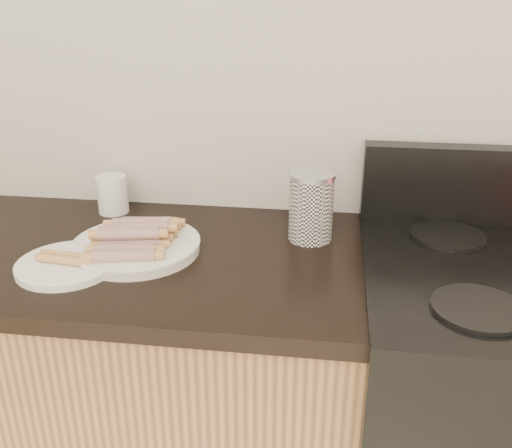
# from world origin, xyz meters

# --- Properties ---
(wall_back) EXTENTS (4.00, 0.04, 2.60)m
(wall_back) POSITION_xyz_m (0.00, 2.00, 1.30)
(wall_back) COLOR silver
(wall_back) RESTS_ON ground
(stove) EXTENTS (0.76, 0.65, 0.91)m
(stove) POSITION_xyz_m (0.78, 1.68, 0.46)
(stove) COLOR black
(stove) RESTS_ON floor
(burner_near_left) EXTENTS (0.18, 0.18, 0.01)m
(burner_near_left) POSITION_xyz_m (0.61, 1.51, 0.92)
(burner_near_left) COLOR black
(burner_near_left) RESTS_ON stove
(burner_far_left) EXTENTS (0.18, 0.18, 0.01)m
(burner_far_left) POSITION_xyz_m (0.61, 1.84, 0.92)
(burner_far_left) COLOR black
(burner_far_left) RESTS_ON stove
(main_plate) EXTENTS (0.36, 0.36, 0.02)m
(main_plate) POSITION_xyz_m (-0.13, 1.69, 0.91)
(main_plate) COLOR white
(main_plate) RESTS_ON counter_slab
(side_plate) EXTENTS (0.29, 0.29, 0.02)m
(side_plate) POSITION_xyz_m (-0.26, 1.58, 0.91)
(side_plate) COLOR silver
(side_plate) RESTS_ON counter_slab
(hotdog_pile) EXTENTS (0.14, 0.24, 0.05)m
(hotdog_pile) POSITION_xyz_m (-0.13, 1.69, 0.94)
(hotdog_pile) COLOR maroon
(hotdog_pile) RESTS_ON main_plate
(plain_sausages) EXTENTS (0.12, 0.06, 0.02)m
(plain_sausages) POSITION_xyz_m (-0.26, 1.58, 0.93)
(plain_sausages) COLOR #B76E31
(plain_sausages) RESTS_ON side_plate
(canister) EXTENTS (0.11, 0.11, 0.17)m
(canister) POSITION_xyz_m (0.27, 1.82, 0.99)
(canister) COLOR white
(canister) RESTS_ON counter_slab
(mug) EXTENTS (0.11, 0.11, 0.10)m
(mug) POSITION_xyz_m (-0.27, 1.92, 0.95)
(mug) COLOR white
(mug) RESTS_ON counter_slab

